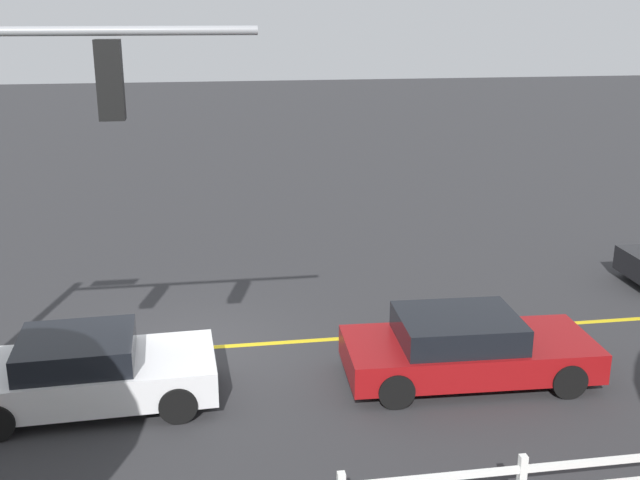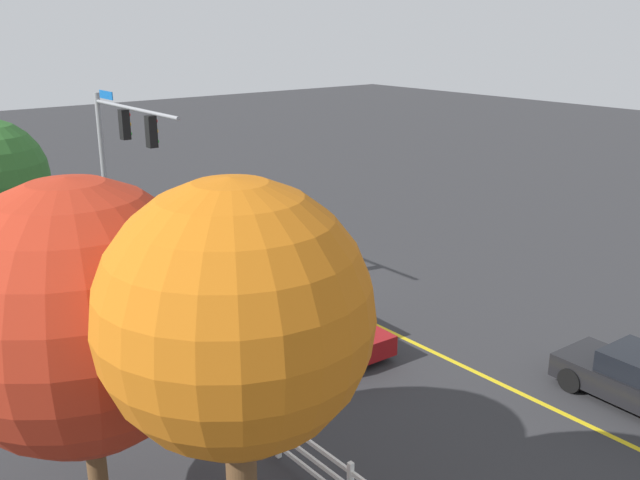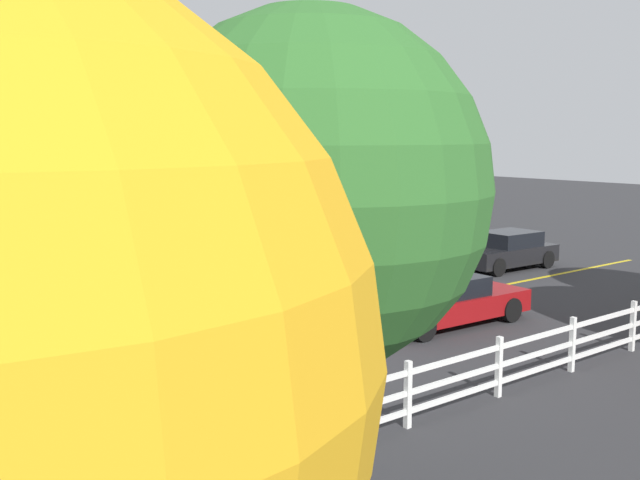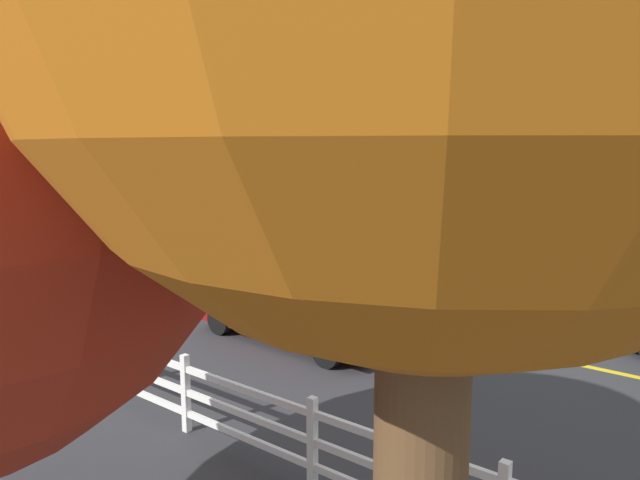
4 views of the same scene
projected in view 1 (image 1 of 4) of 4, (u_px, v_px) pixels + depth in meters
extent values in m
plane|color=#2D2D30|center=(195.00, 349.00, 15.42)|extent=(120.00, 120.00, 0.00)
cube|color=gold|center=(386.00, 336.00, 16.03)|extent=(28.00, 0.16, 0.01)
cylinder|color=gray|center=(5.00, 31.00, 9.22)|extent=(6.13, 0.12, 0.12)
cube|color=black|center=(110.00, 80.00, 9.58)|extent=(0.32, 0.28, 1.00)
sphere|color=red|center=(109.00, 53.00, 9.63)|extent=(0.17, 0.17, 0.17)
sphere|color=orange|center=(111.00, 79.00, 9.72)|extent=(0.17, 0.17, 0.17)
sphere|color=#148C19|center=(113.00, 104.00, 9.81)|extent=(0.17, 0.17, 0.17)
cube|color=maroon|center=(468.00, 354.00, 14.03)|extent=(4.64, 2.10, 0.56)
cube|color=black|center=(458.00, 328.00, 13.86)|extent=(2.24, 1.81, 0.49)
cylinder|color=black|center=(530.00, 339.00, 15.12)|extent=(0.65, 0.25, 0.64)
cylinder|color=black|center=(568.00, 381.00, 13.41)|extent=(0.65, 0.25, 0.64)
cylinder|color=black|center=(376.00, 346.00, 14.77)|extent=(0.65, 0.25, 0.64)
cylinder|color=black|center=(396.00, 390.00, 13.06)|extent=(0.65, 0.25, 0.64)
cube|color=silver|center=(92.00, 377.00, 13.10)|extent=(4.27, 2.04, 0.61)
cube|color=black|center=(77.00, 349.00, 12.91)|extent=(1.97, 1.77, 0.46)
cylinder|color=black|center=(176.00, 358.00, 14.26)|extent=(0.65, 0.24, 0.64)
cylinder|color=black|center=(178.00, 404.00, 12.60)|extent=(0.65, 0.24, 0.64)
cylinder|color=black|center=(15.00, 372.00, 13.72)|extent=(0.65, 0.24, 0.64)
cylinder|color=black|center=(637.00, 264.00, 19.58)|extent=(0.65, 0.24, 0.64)
cube|color=white|center=(434.00, 478.00, 9.56)|extent=(26.00, 0.06, 0.09)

